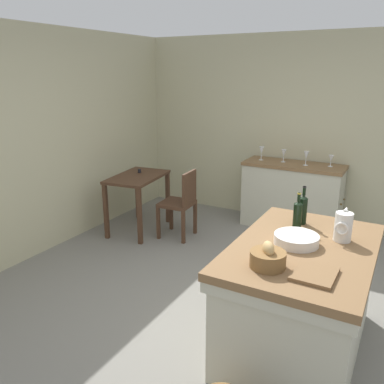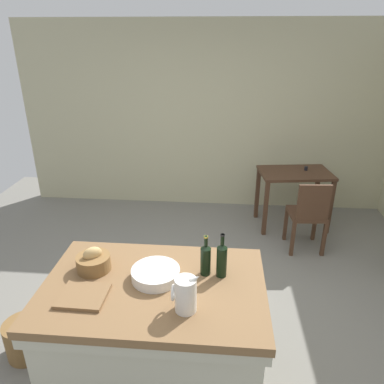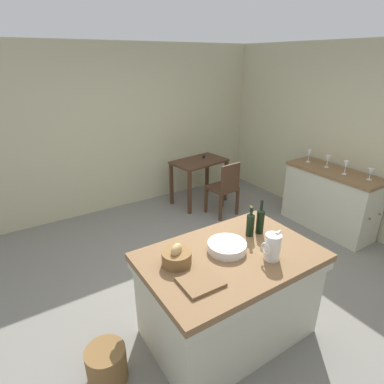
{
  "view_description": "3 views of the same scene",
  "coord_description": "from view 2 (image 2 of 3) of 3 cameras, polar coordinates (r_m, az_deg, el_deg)",
  "views": [
    {
      "loc": [
        -2.97,
        -1.18,
        2.1
      ],
      "look_at": [
        -0.06,
        0.44,
        1.08
      ],
      "focal_mm": 37.34,
      "sensor_mm": 36.0,
      "label": 1
    },
    {
      "loc": [
        0.2,
        -2.53,
        2.38
      ],
      "look_at": [
        -0.06,
        0.53,
        1.05
      ],
      "focal_mm": 33.93,
      "sensor_mm": 36.0,
      "label": 2
    },
    {
      "loc": [
        -1.68,
        -2.28,
        2.38
      ],
      "look_at": [
        -0.03,
        0.31,
        1.06
      ],
      "focal_mm": 29.41,
      "sensor_mm": 36.0,
      "label": 3
    }
  ],
  "objects": [
    {
      "name": "ground_plane",
      "position": [
        3.48,
        0.29,
        -19.74
      ],
      "size": [
        6.76,
        6.76,
        0.0
      ],
      "primitive_type": "plane",
      "color": "slate"
    },
    {
      "name": "wall_back",
      "position": [
        5.25,
        2.62,
        11.51
      ],
      "size": [
        5.32,
        0.12,
        2.6
      ],
      "primitive_type": "cube",
      "color": "#B7B28E",
      "rests_on": "ground"
    },
    {
      "name": "island_table",
      "position": [
        2.75,
        -5.7,
        -20.78
      ],
      "size": [
        1.48,
        0.97,
        0.87
      ],
      "color": "brown",
      "rests_on": "ground"
    },
    {
      "name": "writing_desk",
      "position": [
        4.9,
        15.81,
        1.68
      ],
      "size": [
        0.96,
        0.67,
        0.82
      ],
      "color": "#472D1E",
      "rests_on": "ground"
    },
    {
      "name": "wooden_chair",
      "position": [
        4.41,
        17.81,
        -3.28
      ],
      "size": [
        0.43,
        0.43,
        0.89
      ],
      "color": "#472D1E",
      "rests_on": "ground"
    },
    {
      "name": "pitcher",
      "position": [
        2.22,
        -1.04,
        -15.78
      ],
      "size": [
        0.17,
        0.13,
        0.26
      ],
      "color": "silver",
      "rests_on": "island_table"
    },
    {
      "name": "wash_bowl",
      "position": [
        2.52,
        -5.72,
        -12.69
      ],
      "size": [
        0.33,
        0.33,
        0.07
      ],
      "primitive_type": "cylinder",
      "color": "silver",
      "rests_on": "island_table"
    },
    {
      "name": "bread_basket",
      "position": [
        2.67,
        -15.23,
        -10.51
      ],
      "size": [
        0.24,
        0.24,
        0.18
      ],
      "color": "brown",
      "rests_on": "island_table"
    },
    {
      "name": "cutting_board",
      "position": [
        2.47,
        -16.74,
        -15.35
      ],
      "size": [
        0.3,
        0.26,
        0.02
      ],
      "primitive_type": "cube",
      "rotation": [
        0.0,
        0.0,
        -0.02
      ],
      "color": "brown",
      "rests_on": "island_table"
    },
    {
      "name": "wine_bottle_dark",
      "position": [
        2.49,
        4.7,
        -10.5
      ],
      "size": [
        0.07,
        0.07,
        0.33
      ],
      "color": "black",
      "rests_on": "island_table"
    },
    {
      "name": "wine_bottle_amber",
      "position": [
        2.51,
        2.15,
        -10.45
      ],
      "size": [
        0.07,
        0.07,
        0.3
      ],
      "color": "black",
      "rests_on": "island_table"
    },
    {
      "name": "wicker_hamper",
      "position": [
        3.4,
        -24.66,
        -20.19
      ],
      "size": [
        0.32,
        0.32,
        0.31
      ],
      "primitive_type": "cylinder",
      "color": "brown",
      "rests_on": "ground"
    }
  ]
}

